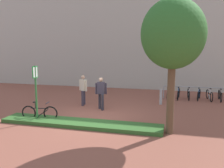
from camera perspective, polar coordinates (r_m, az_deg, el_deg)
The scene contains 10 objects.
ground_plane at distance 11.92m, azimuth -3.84°, elevation -7.41°, with size 60.00×60.00×0.00m, color brown.
building_facade at distance 19.68m, azimuth 3.91°, elevation 13.74°, with size 28.00×1.20×10.00m, color #B2ADA3.
planter_strip at distance 10.60m, azimuth -7.48°, elevation -9.12°, with size 7.00×1.10×0.16m, color #336028.
tree_sidewalk at distance 9.30m, azimuth 14.11°, elevation 11.14°, with size 2.35×2.35×5.09m.
parking_sign_post at distance 11.15m, azimuth -17.44°, elevation -0.35°, with size 0.08×0.36×2.50m.
bike_at_sign at distance 11.61m, azimuth -16.59°, elevation -6.43°, with size 1.67×0.43×0.86m.
bike_rack_cluster at distance 16.13m, azimuth 18.59°, elevation -2.26°, with size 3.76×1.63×0.83m.
bollard_steel at distance 14.30m, azimuth 11.38°, elevation -2.94°, with size 0.16×0.16×0.90m, color #ADADB2.
person_casual_tan at distance 13.86m, azimuth -6.76°, elevation -0.95°, with size 0.54×0.45×1.72m.
person_suited_dark at distance 12.80m, azimuth -2.58°, elevation -1.73°, with size 0.60×0.42×1.72m.
Camera 1 is at (3.61, -10.86, 3.36)m, focal length 39.03 mm.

